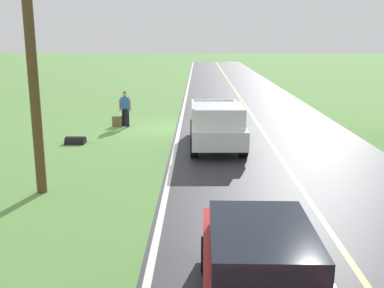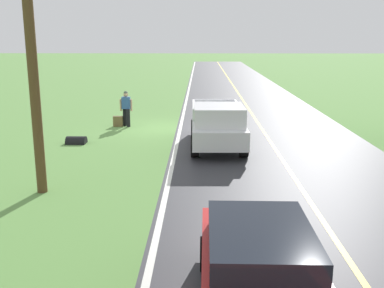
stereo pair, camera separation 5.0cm
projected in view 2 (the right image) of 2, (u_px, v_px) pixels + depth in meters
ground_plane at (159, 128)px, 21.96m from camera, size 200.00×200.00×0.00m
road_surface at (262, 129)px, 21.87m from camera, size 8.23×120.00×0.00m
lane_edge_line at (180, 128)px, 21.94m from camera, size 0.16×117.60×0.00m
lane_centre_line at (262, 129)px, 21.87m from camera, size 0.14×117.60×0.00m
hitchhiker_walking at (126, 107)px, 22.29m from camera, size 0.62×0.51×1.75m
suitcase_carried at (118, 121)px, 22.39m from camera, size 0.46×0.20×0.51m
pickup_truck_passing at (218, 124)px, 17.95m from camera, size 2.17×5.43×1.82m
sedan_ahead_same_lane at (260, 270)px, 7.14m from camera, size 1.97×4.42×1.41m
utility_pole_roadside at (31, 47)px, 12.07m from camera, size 0.28×0.28×8.14m
drainage_culvert at (76, 143)px, 18.88m from camera, size 0.80×0.60×0.60m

